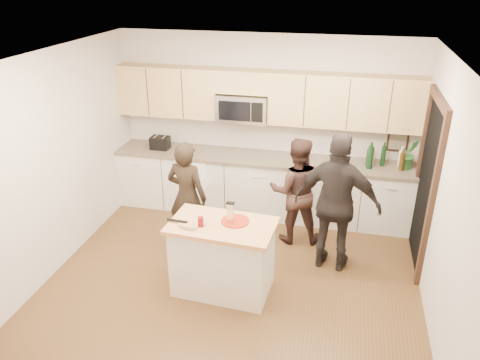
% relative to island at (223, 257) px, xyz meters
% --- Properties ---
extents(floor, '(4.50, 4.50, 0.00)m').
position_rel_island_xyz_m(floor, '(0.07, 0.32, -0.45)').
color(floor, brown).
rests_on(floor, ground).
extents(room_shell, '(4.52, 4.02, 2.71)m').
position_rel_island_xyz_m(room_shell, '(0.07, 0.32, 1.28)').
color(room_shell, '#C1B3A5').
rests_on(room_shell, ground).
extents(back_cabinetry, '(4.50, 0.66, 0.94)m').
position_rel_island_xyz_m(back_cabinetry, '(0.07, 2.01, 0.02)').
color(back_cabinetry, beige).
rests_on(back_cabinetry, ground).
extents(upper_cabinetry, '(4.50, 0.33, 0.75)m').
position_rel_island_xyz_m(upper_cabinetry, '(0.11, 2.16, 1.39)').
color(upper_cabinetry, tan).
rests_on(upper_cabinetry, ground).
extents(microwave, '(0.76, 0.41, 0.40)m').
position_rel_island_xyz_m(microwave, '(-0.24, 2.12, 1.20)').
color(microwave, silver).
rests_on(microwave, ground).
extents(doorway, '(0.06, 1.25, 2.20)m').
position_rel_island_xyz_m(doorway, '(2.30, 1.22, 0.70)').
color(doorway, black).
rests_on(doorway, ground).
extents(framed_picture, '(0.30, 0.03, 0.38)m').
position_rel_island_xyz_m(framed_picture, '(2.02, 2.31, 0.83)').
color(framed_picture, black).
rests_on(framed_picture, ground).
extents(dish_towel, '(0.34, 0.60, 0.48)m').
position_rel_island_xyz_m(dish_towel, '(-0.88, 1.82, 0.35)').
color(dish_towel, white).
rests_on(dish_towel, ground).
extents(island, '(1.24, 0.77, 0.90)m').
position_rel_island_xyz_m(island, '(0.00, 0.00, 0.00)').
color(island, beige).
rests_on(island, ground).
extents(red_plate, '(0.32, 0.32, 0.02)m').
position_rel_island_xyz_m(red_plate, '(0.13, 0.09, 0.45)').
color(red_plate, '#9C220E').
rests_on(red_plate, island).
extents(box_grater, '(0.09, 0.05, 0.24)m').
position_rel_island_xyz_m(box_grater, '(0.09, 0.05, 0.59)').
color(box_grater, silver).
rests_on(box_grater, red_plate).
extents(drink_glass, '(0.07, 0.07, 0.11)m').
position_rel_island_xyz_m(drink_glass, '(-0.22, -0.10, 0.50)').
color(drink_glass, maroon).
rests_on(drink_glass, island).
extents(cutting_board, '(0.24, 0.19, 0.02)m').
position_rel_island_xyz_m(cutting_board, '(-0.35, -0.09, 0.45)').
color(cutting_board, tan).
rests_on(cutting_board, island).
extents(tongs, '(0.25, 0.05, 0.02)m').
position_rel_island_xyz_m(tongs, '(-0.50, -0.09, 0.47)').
color(tongs, black).
rests_on(tongs, cutting_board).
extents(knife, '(0.19, 0.04, 0.01)m').
position_rel_island_xyz_m(knife, '(-0.33, -0.21, 0.47)').
color(knife, silver).
rests_on(knife, cutting_board).
extents(toaster, '(0.28, 0.21, 0.20)m').
position_rel_island_xyz_m(toaster, '(-1.53, 1.99, 0.58)').
color(toaster, black).
rests_on(toaster, back_cabinetry).
extents(bottle_cluster, '(0.53, 0.27, 0.38)m').
position_rel_island_xyz_m(bottle_cluster, '(1.80, 2.02, 0.65)').
color(bottle_cluster, black).
rests_on(bottle_cluster, back_cabinetry).
extents(orchid, '(0.30, 0.27, 0.45)m').
position_rel_island_xyz_m(orchid, '(2.17, 2.04, 0.71)').
color(orchid, '#2A6A2C').
rests_on(orchid, back_cabinetry).
extents(woman_left, '(0.62, 0.46, 1.54)m').
position_rel_island_xyz_m(woman_left, '(-0.70, 0.81, 0.32)').
color(woman_left, black).
rests_on(woman_left, ground).
extents(woman_center, '(0.82, 0.69, 1.52)m').
position_rel_island_xyz_m(woman_center, '(0.69, 1.33, 0.31)').
color(woman_center, '#311D18').
rests_on(woman_center, ground).
extents(woman_right, '(1.12, 0.61, 1.82)m').
position_rel_island_xyz_m(woman_right, '(1.25, 0.78, 0.45)').
color(woman_right, black).
rests_on(woman_right, ground).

